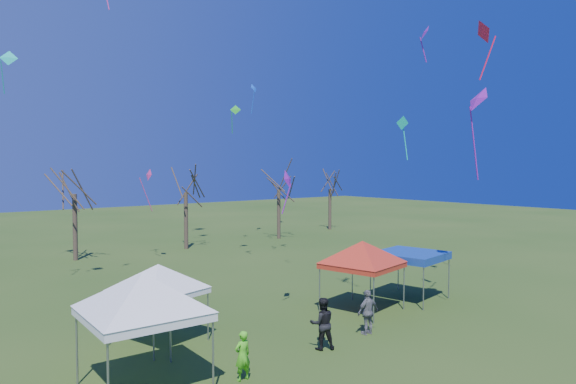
# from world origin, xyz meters

# --- Properties ---
(ground) EXTENTS (140.00, 140.00, 0.00)m
(ground) POSITION_xyz_m (0.00, 0.00, 0.00)
(ground) COLOR #294817
(ground) RESTS_ON ground
(tree_2) EXTENTS (3.71, 3.71, 8.18)m
(tree_2) POSITION_xyz_m (-2.37, 24.38, 6.29)
(tree_2) COLOR #3D2D21
(tree_2) RESTS_ON ground
(tree_3) EXTENTS (3.59, 3.59, 7.91)m
(tree_3) POSITION_xyz_m (6.03, 24.04, 6.08)
(tree_3) COLOR #3D2D21
(tree_3) RESTS_ON ground
(tree_4) EXTENTS (3.58, 3.58, 7.89)m
(tree_4) POSITION_xyz_m (15.36, 24.00, 6.06)
(tree_4) COLOR #3D2D21
(tree_4) RESTS_ON ground
(tree_5) EXTENTS (3.39, 3.39, 7.46)m
(tree_5) POSITION_xyz_m (23.72, 26.07, 5.73)
(tree_5) COLOR #3D2D21
(tree_5) RESTS_ON ground
(tent_white_west) EXTENTS (4.50, 4.50, 3.97)m
(tent_white_west) POSITION_xyz_m (-7.20, 1.48, 3.20)
(tent_white_west) COLOR gray
(tent_white_west) RESTS_ON ground
(tent_white_mid) EXTENTS (3.72, 3.72, 3.39)m
(tent_white_mid) POSITION_xyz_m (-5.15, 4.91, 2.74)
(tent_white_mid) COLOR gray
(tent_white_mid) RESTS_ON ground
(tent_red) EXTENTS (4.08, 4.08, 3.68)m
(tent_red) POSITION_xyz_m (3.85, 3.10, 2.97)
(tent_red) COLOR gray
(tent_red) RESTS_ON ground
(tent_blue) EXTENTS (3.47, 3.47, 2.35)m
(tent_blue) POSITION_xyz_m (7.16, 3.00, 2.16)
(tent_blue) COLOR gray
(tent_blue) RESTS_ON ground
(person_dark) EXTENTS (1.13, 1.05, 1.86)m
(person_dark) POSITION_xyz_m (-0.89, 0.63, 0.93)
(person_dark) COLOR black
(person_dark) RESTS_ON ground
(person_grey) EXTENTS (1.05, 0.49, 1.74)m
(person_grey) POSITION_xyz_m (1.60, 0.71, 0.87)
(person_grey) COLOR slate
(person_grey) RESTS_ON ground
(person_green) EXTENTS (0.57, 0.38, 1.52)m
(person_green) POSITION_xyz_m (-4.60, 0.19, 0.76)
(person_green) COLOR #4DC920
(person_green) RESTS_ON ground
(kite_13) EXTENTS (1.13, 0.90, 2.62)m
(kite_13) POSITION_xyz_m (-6.67, 22.17, 13.04)
(kite_13) COLOR #0CBEA6
(kite_13) RESTS_ON ground
(kite_12) EXTENTS (0.96, 0.75, 2.66)m
(kite_12) POSITION_xyz_m (13.06, 24.61, 13.40)
(kite_12) COLOR blue
(kite_12) RESTS_ON ground
(kite_5) EXTENTS (1.17, 1.38, 3.79)m
(kite_5) POSITION_xyz_m (5.82, -1.27, 9.20)
(kite_5) COLOR purple
(kite_5) RESTS_ON ground
(kite_17) EXTENTS (0.90, 0.58, 2.65)m
(kite_17) POSITION_xyz_m (11.57, 7.07, 9.08)
(kite_17) COLOR #0DCEA9
(kite_17) RESTS_ON ground
(kite_1) EXTENTS (0.87, 0.68, 1.90)m
(kite_1) POSITION_xyz_m (0.63, 4.45, 5.96)
(kite_1) COLOR purple
(kite_1) RESTS_ON ground
(kite_22) EXTENTS (0.92, 0.89, 2.96)m
(kite_22) POSITION_xyz_m (1.18, 20.09, 5.89)
(kite_22) COLOR #D02E7A
(kite_22) RESTS_ON ground
(kite_27) EXTENTS (0.98, 1.13, 2.52)m
(kite_27) POSITION_xyz_m (6.49, -1.13, 12.03)
(kite_27) COLOR red
(kite_27) RESTS_ON ground
(kite_19) EXTENTS (0.81, 0.73, 1.98)m
(kite_19) POSITION_xyz_m (6.30, 17.25, 10.40)
(kite_19) COLOR #19A31E
(kite_19) RESTS_ON ground
(kite_25) EXTENTS (0.80, 0.89, 1.75)m
(kite_25) POSITION_xyz_m (7.51, 2.58, 12.91)
(kite_25) COLOR purple
(kite_25) RESTS_ON ground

